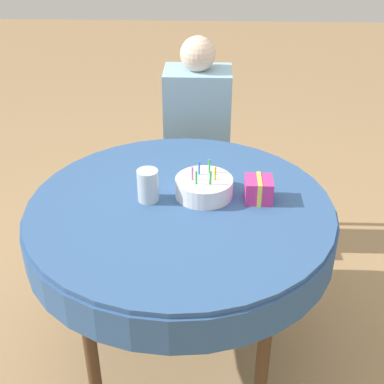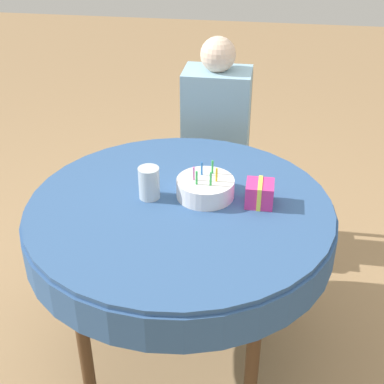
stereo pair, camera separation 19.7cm
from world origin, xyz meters
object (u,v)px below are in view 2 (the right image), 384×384
Objects in this scene: chair at (217,154)px; drinking_glass at (149,183)px; gift_box at (260,194)px; person at (216,130)px; birthday_cake at (205,188)px.

chair reaches higher than drinking_glass.
gift_box is (0.25, -0.86, 0.30)m from chair.
drinking_glass is 0.41m from gift_box.
chair is 7.68× the size of drinking_glass.
person is at bearing 78.58° from drinking_glass.
drinking_glass is at bearing -169.11° from birthday_cake.
gift_box is at bearing -6.22° from birthday_cake.
drinking_glass is at bearing -101.64° from person.
birthday_cake is at bearing -86.63° from person.
gift_box is (0.41, 0.02, -0.02)m from drinking_glass.
chair is at bearing 79.76° from drinking_glass.
birthday_cake is 0.21m from gift_box.
chair is 4.36× the size of birthday_cake.
drinking_glass is 1.15× the size of gift_box.
drinking_glass is (-0.16, -0.79, 0.13)m from person.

